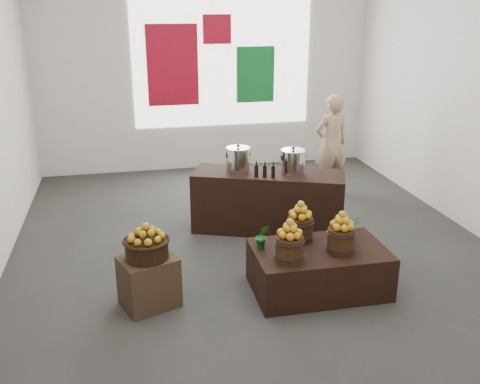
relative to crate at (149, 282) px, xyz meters
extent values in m
plane|color=#333330|center=(1.37, 1.23, -0.27)|extent=(7.00, 7.00, 0.00)
cube|color=silver|center=(1.37, 4.73, 1.73)|extent=(6.00, 0.04, 4.00)
cube|color=white|center=(1.67, 4.71, 1.73)|extent=(3.20, 0.02, 2.40)
cube|color=maroon|center=(0.77, 4.70, 1.63)|extent=(0.90, 0.04, 1.40)
cube|color=#106728|center=(2.27, 4.70, 1.43)|extent=(0.70, 0.04, 1.00)
cube|color=maroon|center=(1.57, 4.70, 2.23)|extent=(0.50, 0.04, 0.50)
cube|color=#483221|center=(0.00, 0.00, 0.00)|extent=(0.65, 0.60, 0.54)
cylinder|color=black|center=(0.00, 0.00, 0.36)|extent=(0.43, 0.43, 0.19)
cube|color=black|center=(1.80, -0.07, -0.02)|extent=(1.41, 0.87, 0.49)
cylinder|color=#3A2110|center=(1.40, -0.27, 0.35)|extent=(0.28, 0.28, 0.26)
cylinder|color=#3A2110|center=(1.98, -0.18, 0.35)|extent=(0.28, 0.28, 0.26)
cylinder|color=#3A2110|center=(1.66, 0.19, 0.35)|extent=(0.28, 0.28, 0.26)
imported|color=#125715|center=(2.18, 0.12, 0.37)|extent=(0.27, 0.24, 0.30)
imported|color=#125715|center=(1.21, 0.07, 0.35)|extent=(0.17, 0.14, 0.27)
cube|color=black|center=(1.69, 1.61, 0.14)|extent=(2.09, 1.33, 0.82)
cylinder|color=silver|center=(1.31, 1.76, 0.70)|extent=(0.31, 0.31, 0.31)
cylinder|color=silver|center=(1.99, 1.49, 0.70)|extent=(0.31, 0.31, 0.31)
imported|color=tan|center=(3.08, 2.89, 0.54)|extent=(0.64, 0.48, 1.61)
camera|label=1|loc=(-0.13, -4.89, 2.69)|focal=40.00mm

